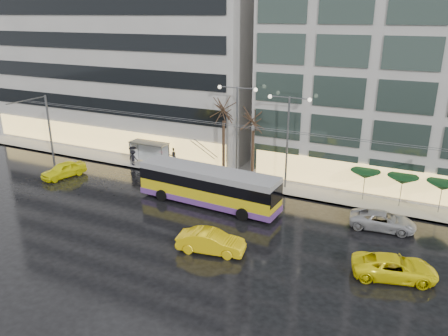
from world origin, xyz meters
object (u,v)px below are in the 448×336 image
Objects in this scene: trolleybus at (208,187)px; street_lamp_near at (237,120)px; taxi_a at (64,170)px; bus_shelter at (147,148)px.

street_lamp_near is at bearing 92.02° from trolleybus.
trolleybus is at bearing -87.98° from street_lamp_near.
street_lamp_near is (-0.22, 6.35, 4.42)m from trolleybus.
street_lamp_near is 18.02m from taxi_a.
bus_shelter is at bearing 65.26° from taxi_a.
taxi_a is at bearing -178.57° from trolleybus.
trolleybus is 16.12m from taxi_a.
bus_shelter reaches higher than taxi_a.
bus_shelter is at bearing -179.37° from street_lamp_near.
bus_shelter is at bearing 149.56° from trolleybus.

